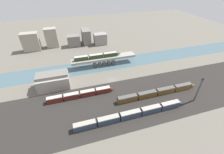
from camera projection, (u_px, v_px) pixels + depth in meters
The scene contains 15 objects.
ground_plane at pixel (112, 80), 110.19m from camera, with size 400.00×400.00×0.00m, color #666056.
railbed_yard at pixel (123, 102), 91.44m from camera, with size 280.00×42.00×0.01m, color #282623.
river_water at pixel (104, 65), 127.96m from camera, with size 320.00×20.04×0.01m, color #47606B.
bridge at pixel (104, 59), 124.82m from camera, with size 53.55×7.52×7.19m.
train_on_bridge at pixel (98, 56), 121.67m from camera, with size 39.11×3.05×3.41m.
train_yard_near at pixel (133, 114), 81.11m from camera, with size 65.11×3.05×4.10m.
train_yard_mid at pixel (158, 92), 95.86m from camera, with size 56.63×3.06×4.09m.
train_yard_far at pixel (82, 94), 94.38m from camera, with size 42.95×2.98×3.83m.
warehouse_building at pixel (53, 81), 100.53m from camera, with size 20.53×12.39×11.00m.
signal_tower at pixel (198, 90), 87.94m from camera, with size 1.00×0.98×16.76m.
city_block_far_left at pixel (31, 42), 145.91m from camera, with size 15.53×8.52×17.87m, color gray.
city_block_left at pixel (52, 38), 152.71m from camera, with size 11.59×8.06×19.44m, color gray.
city_block_center at pixel (74, 41), 156.97m from camera, with size 12.70×9.40×11.30m, color slate.
city_block_right at pixel (86, 37), 161.63m from camera, with size 8.40×15.73×15.25m, color slate.
city_block_far_right at pixel (100, 39), 160.77m from camera, with size 13.06×9.44×11.59m, color gray.
Camera 1 is at (-25.38, -85.03, 65.36)m, focal length 24.00 mm.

